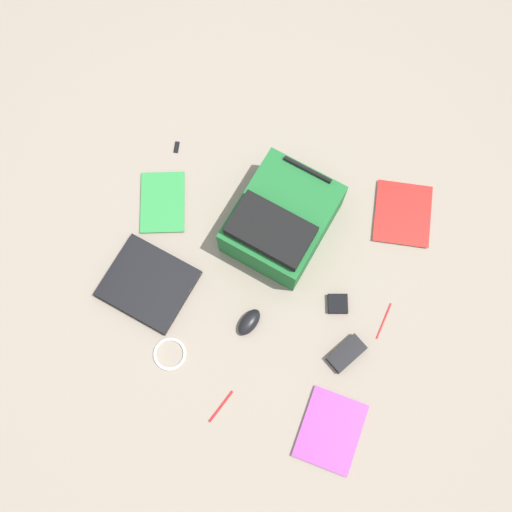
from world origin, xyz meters
The scene contains 13 objects.
ground_plane centered at (0.00, 0.00, 0.00)m, with size 4.10×4.10×0.00m, color gray.
backpack centered at (0.08, 0.15, 0.10)m, with size 0.40×0.46×0.22m.
laptop centered at (-0.33, -0.20, 0.02)m, with size 0.36×0.33×0.03m.
book_manual centered at (0.45, -0.52, 0.01)m, with size 0.22×0.27×0.02m.
book_blue centered at (0.52, 0.34, 0.01)m, with size 0.25×0.28×0.02m.
book_comic centered at (-0.39, 0.12, 0.01)m, with size 0.24×0.29×0.01m.
computer_mouse centered at (0.07, -0.23, 0.02)m, with size 0.06×0.11×0.04m, color black.
cable_coil centered at (-0.18, -0.42, 0.01)m, with size 0.12×0.12×0.01m, color silver.
power_brick centered at (0.44, -0.24, 0.02)m, with size 0.07×0.14×0.03m, color black.
pen_black centered at (0.06, -0.55, 0.00)m, with size 0.01×0.01×0.13m, color red.
pen_blue centered at (0.54, -0.09, 0.00)m, with size 0.01×0.01×0.14m, color red.
earbud_pouch centered at (0.36, -0.08, 0.01)m, with size 0.07×0.07×0.02m, color black.
usb_stick centered at (-0.41, 0.36, 0.00)m, with size 0.02×0.05×0.01m, color black.
Camera 1 is at (0.20, -0.59, 2.20)m, focal length 42.44 mm.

